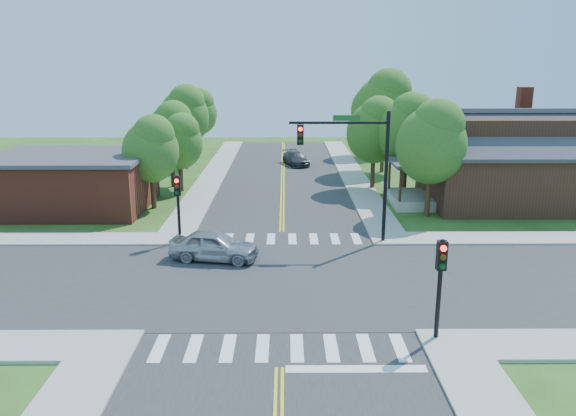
{
  "coord_description": "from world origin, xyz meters",
  "views": [
    {
      "loc": [
        0.19,
        -23.86,
        9.72
      ],
      "look_at": [
        0.35,
        4.8,
        2.2
      ],
      "focal_mm": 35.0,
      "sensor_mm": 36.0,
      "label": 1
    }
  ],
  "objects_px": {
    "signal_mast_ne": "(355,156)",
    "car_dgrey": "(296,159)",
    "signal_pole_nw": "(178,196)",
    "car_silver": "(214,246)",
    "signal_pole_se": "(441,271)",
    "house_ne": "(502,157)"
  },
  "relations": [
    {
      "from": "signal_mast_ne",
      "to": "signal_pole_nw",
      "type": "bearing_deg",
      "value": -179.93
    },
    {
      "from": "signal_pole_nw",
      "to": "car_dgrey",
      "type": "height_order",
      "value": "signal_pole_nw"
    },
    {
      "from": "signal_pole_nw",
      "to": "car_silver",
      "type": "distance_m",
      "value": 4.07
    },
    {
      "from": "house_ne",
      "to": "car_silver",
      "type": "bearing_deg",
      "value": -148.16
    },
    {
      "from": "signal_pole_se",
      "to": "signal_pole_nw",
      "type": "xyz_separation_m",
      "value": [
        -11.2,
        11.2,
        0.0
      ]
    },
    {
      "from": "signal_pole_se",
      "to": "signal_pole_nw",
      "type": "bearing_deg",
      "value": 135.0
    },
    {
      "from": "car_silver",
      "to": "car_dgrey",
      "type": "relative_size",
      "value": 1.01
    },
    {
      "from": "car_dgrey",
      "to": "signal_pole_se",
      "type": "bearing_deg",
      "value": -99.77
    },
    {
      "from": "signal_pole_nw",
      "to": "house_ne",
      "type": "xyz_separation_m",
      "value": [
        20.71,
        8.66,
        0.67
      ]
    },
    {
      "from": "signal_mast_ne",
      "to": "signal_pole_se",
      "type": "bearing_deg",
      "value": -81.44
    },
    {
      "from": "signal_mast_ne",
      "to": "signal_pole_se",
      "type": "distance_m",
      "value": 11.55
    },
    {
      "from": "signal_mast_ne",
      "to": "house_ne",
      "type": "height_order",
      "value": "signal_mast_ne"
    },
    {
      "from": "signal_pole_nw",
      "to": "house_ne",
      "type": "distance_m",
      "value": 22.45
    },
    {
      "from": "signal_pole_se",
      "to": "house_ne",
      "type": "xyz_separation_m",
      "value": [
        9.51,
        19.86,
        0.67
      ]
    },
    {
      "from": "signal_pole_se",
      "to": "car_silver",
      "type": "relative_size",
      "value": 0.81
    },
    {
      "from": "house_ne",
      "to": "signal_pole_se",
      "type": "bearing_deg",
      "value": -115.58
    },
    {
      "from": "signal_mast_ne",
      "to": "car_dgrey",
      "type": "distance_m",
      "value": 24.36
    },
    {
      "from": "car_silver",
      "to": "car_dgrey",
      "type": "xyz_separation_m",
      "value": [
        4.57,
        26.65,
        -0.13
      ]
    },
    {
      "from": "signal_pole_se",
      "to": "car_dgrey",
      "type": "bearing_deg",
      "value": 97.12
    },
    {
      "from": "signal_mast_ne",
      "to": "signal_pole_se",
      "type": "relative_size",
      "value": 1.89
    },
    {
      "from": "house_ne",
      "to": "car_dgrey",
      "type": "height_order",
      "value": "house_ne"
    },
    {
      "from": "signal_pole_se",
      "to": "car_dgrey",
      "type": "xyz_separation_m",
      "value": [
        -4.38,
        35.05,
        -2.04
      ]
    }
  ]
}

